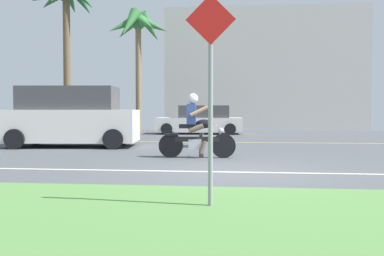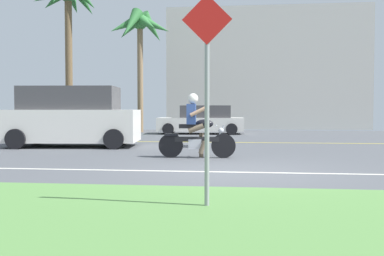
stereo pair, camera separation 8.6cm
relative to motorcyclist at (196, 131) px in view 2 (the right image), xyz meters
name	(u,v)px [view 2 (the right image)]	position (x,y,z in m)	size (l,w,h in m)	color
ground	(234,157)	(0.97, 0.47, -0.73)	(56.00, 30.00, 0.04)	#4C4F54
grass_median	(217,217)	(0.97, -6.63, -0.68)	(56.00, 3.80, 0.06)	#548442
lane_line_near	(230,172)	(0.97, -2.62, -0.70)	(50.40, 0.12, 0.01)	silver
lane_line_far	(238,142)	(0.97, 5.54, -0.70)	(50.40, 0.12, 0.01)	yellow
motorcyclist	(196,131)	(0.00, 0.00, 0.00)	(2.00, 0.65, 1.67)	black
suv_nearby	(72,118)	(-4.52, 3.00, 0.26)	(4.61, 2.56, 2.00)	white
parked_car_0	(92,120)	(-6.31, 10.21, 0.01)	(4.10, 2.10, 1.54)	#2D663D
parked_car_1	(202,120)	(-0.94, 11.27, -0.03)	(4.36, 2.13, 1.43)	white
palm_tree_0	(68,5)	(-8.52, 12.86, 6.30)	(3.83, 3.88, 8.41)	brown
palm_tree_1	(140,30)	(-4.41, 12.48, 4.74)	(3.43, 3.39, 6.56)	#846B4C
street_sign	(207,80)	(0.81, -6.14, 0.93)	(0.62, 0.06, 2.69)	gray
building_far	(266,70)	(2.50, 18.47, 3.04)	(12.39, 4.00, 7.50)	beige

